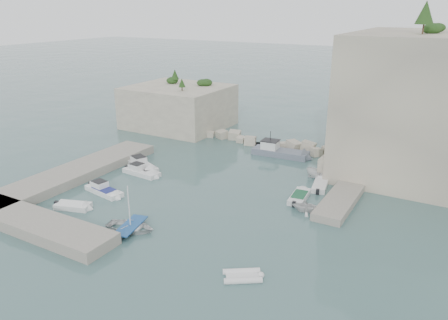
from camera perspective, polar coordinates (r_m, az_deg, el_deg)
The scene contains 20 objects.
ground at distance 47.12m, azimuth -3.65°, elevation -5.55°, with size 400.00×400.00×0.00m, color #446666.
cliff_terrace at distance 57.65m, azimuth 17.41°, elevation -0.34°, with size 8.00×10.00×2.50m, color beige.
outcrop_west at distance 76.45m, azimuth -5.96°, elevation 6.96°, with size 16.00×14.00×7.00m, color beige.
quay_west at distance 56.82m, azimuth -18.72°, elevation -1.52°, with size 5.00×24.00×1.10m, color #9E9689.
quay_south at distance 45.22m, azimuth -23.52°, elevation -7.61°, with size 18.00×4.00×1.10m, color #9E9689.
ledge_east at distance 50.53m, azimuth 15.77°, elevation -4.01°, with size 3.00×16.00×0.80m, color #9E9689.
breakwater at distance 65.47m, azimuth 6.23°, elevation 2.29°, with size 28.00×3.00×1.40m, color beige.
motorboat_e at distance 48.35m, azimuth -19.07°, elevation -5.99°, with size 3.99×1.63×0.70m, color white, non-canonical shape.
motorboat_b at distance 55.61m, azimuth -10.70°, elevation -1.86°, with size 5.49×1.80×1.40m, color white, non-canonical shape.
motorboat_a at distance 58.00m, azimuth -10.67°, elevation -0.95°, with size 6.50×1.93×1.40m, color silver, non-canonical shape.
motorboat_d at distance 51.06m, azimuth -15.37°, elevation -4.21°, with size 5.59×1.66×1.40m, color white, non-canonical shape.
rowboat at distance 42.45m, azimuth -12.07°, elevation -8.95°, with size 3.35×4.69×0.97m, color silver.
inflatable_dinghy at distance 35.05m, azimuth 2.40°, elevation -15.13°, with size 3.23×1.57×0.44m, color silver, non-canonical shape.
tender_east_a at distance 45.83m, azimuth 10.66°, elevation -6.63°, with size 2.54×2.94×1.55m, color silver.
tender_east_b at distance 48.52m, azimuth 9.80°, elevation -5.05°, with size 4.70×1.60×0.70m, color silver, non-canonical shape.
tender_east_c at distance 52.04m, azimuth 12.43°, elevation -3.50°, with size 4.67×1.51×0.70m, color silver, non-canonical shape.
tender_east_d at distance 54.44m, azimuth 12.69°, elevation -2.48°, with size 1.50×3.99×1.54m, color silver.
work_boat at distance 61.99m, azimuth 7.37°, elevation 0.57°, with size 8.64×2.55×2.20m, color slate, non-canonical shape.
rowboat_mast at distance 41.30m, azimuth -12.32°, elevation -5.79°, with size 0.10×0.10×4.20m, color white.
vegetation at distance 60.20m, azimuth 25.17°, elevation 15.84°, with size 53.48×13.88×13.40m.
Camera 1 is at (23.83, -35.47, 19.88)m, focal length 35.00 mm.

